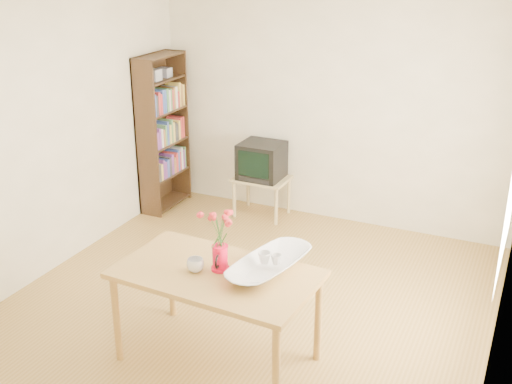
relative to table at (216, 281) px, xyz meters
The scene contains 11 objects.
room 0.92m from the table, 98.40° to the left, with size 4.50×4.50×4.50m.
table is the anchor object (origin of this frame).
tv_stand 2.77m from the table, 107.45° to the left, with size 0.60×0.45×0.46m.
bookshelf 3.12m from the table, 129.30° to the left, with size 0.28×0.70×1.80m.
pitcher 0.17m from the table, 69.89° to the left, with size 0.13×0.21×0.20m.
flowers 0.42m from the table, 69.55° to the left, with size 0.22×0.22×0.31m, color #F93A42, non-canonical shape.
mug 0.20m from the table, 159.03° to the right, with size 0.12×0.12×0.10m, color white.
bowl 0.51m from the table, 29.45° to the left, with size 0.53×0.53×0.50m, color white.
teacup_a 0.45m from the table, 32.64° to the left, with size 0.08×0.08×0.07m, color white.
teacup_b 0.52m from the table, 28.83° to the left, with size 0.07×0.07×0.06m, color white.
television 2.77m from the table, 107.37° to the left, with size 0.47×0.44×0.41m.
Camera 1 is at (2.10, -4.24, 2.98)m, focal length 45.00 mm.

